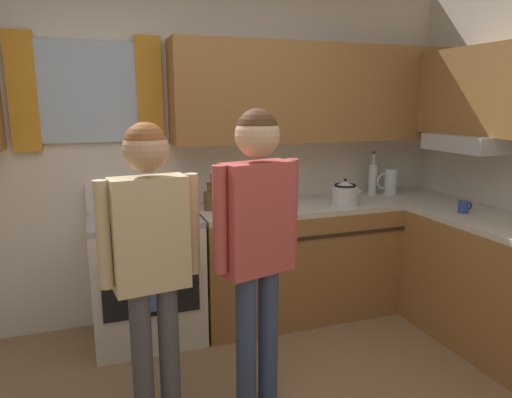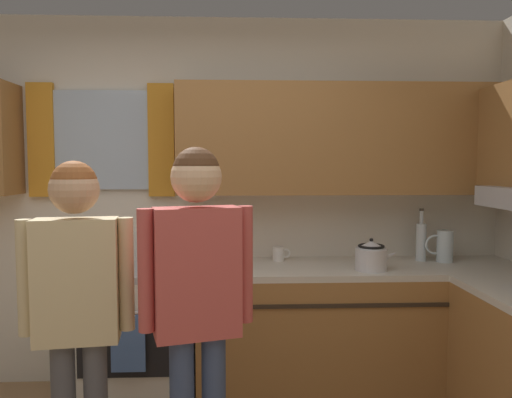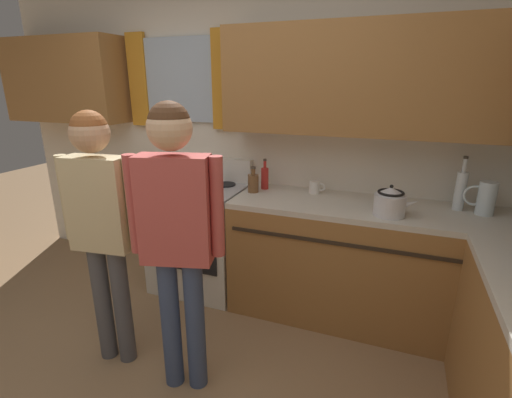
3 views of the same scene
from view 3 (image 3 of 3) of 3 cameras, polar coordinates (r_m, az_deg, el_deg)
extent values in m
cube|color=silver|center=(3.23, -2.06, 9.89)|extent=(4.60, 0.10, 2.60)
cube|color=silver|center=(3.39, -11.67, 17.40)|extent=(0.65, 0.03, 0.69)
cube|color=orange|center=(3.62, -17.57, 16.96)|extent=(0.18, 0.04, 0.79)
cube|color=orange|center=(3.18, -5.14, 17.69)|extent=(0.18, 0.04, 0.79)
cube|color=#9E6B38|center=(4.02, -27.34, 15.86)|extent=(1.20, 0.32, 0.74)
cube|color=#9E6B38|center=(2.74, 19.66, 16.81)|extent=(2.31, 0.32, 0.74)
cube|color=#9E6B38|center=(2.89, 18.33, -10.11)|extent=(2.16, 0.62, 0.86)
cube|color=beige|center=(2.72, 19.23, -1.67)|extent=(2.16, 0.62, 0.04)
cube|color=#2D2319|center=(2.49, 18.54, -7.41)|extent=(2.04, 0.01, 0.02)
cube|color=silver|center=(3.26, -8.50, -6.15)|extent=(0.74, 0.62, 0.86)
cube|color=black|center=(3.00, -11.48, -7.49)|extent=(0.62, 0.01, 0.36)
cylinder|color=#ADADB2|center=(2.89, -12.01, -3.73)|extent=(0.62, 0.02, 0.02)
cube|color=#ADADB2|center=(3.11, -8.87, 1.47)|extent=(0.74, 0.62, 0.04)
cube|color=silver|center=(3.31, -6.67, 4.69)|extent=(0.74, 0.08, 0.20)
cylinder|color=black|center=(3.09, -13.13, 1.58)|extent=(0.17, 0.17, 0.01)
cylinder|color=black|center=(2.90, -7.02, 0.89)|extent=(0.17, 0.17, 0.01)
cylinder|color=black|center=(3.31, -10.53, 2.81)|extent=(0.17, 0.17, 0.01)
cylinder|color=black|center=(3.13, -4.71, 2.23)|extent=(0.17, 0.17, 0.01)
cube|color=#4C72B7|center=(2.95, -11.89, -7.05)|extent=(0.20, 0.02, 0.34)
cylinder|color=brown|center=(2.91, -0.43, 2.41)|extent=(0.08, 0.08, 0.14)
cylinder|color=brown|center=(2.89, -0.43, 4.22)|extent=(0.03, 0.03, 0.05)
cylinder|color=#3F382D|center=(2.88, -0.43, 4.85)|extent=(0.04, 0.04, 0.02)
cylinder|color=silver|center=(2.84, 28.82, 1.07)|extent=(0.07, 0.07, 0.26)
cylinder|color=silver|center=(2.80, 29.35, 4.50)|extent=(0.03, 0.03, 0.09)
cylinder|color=#3F382D|center=(2.79, 29.51, 5.57)|extent=(0.03, 0.03, 0.02)
cylinder|color=red|center=(3.00, 1.35, 3.16)|extent=(0.06, 0.06, 0.17)
cylinder|color=red|center=(2.97, 1.37, 5.30)|extent=(0.02, 0.02, 0.06)
cylinder|color=#3F382D|center=(2.96, 1.38, 6.02)|extent=(0.03, 0.03, 0.02)
cylinder|color=white|center=(2.92, 8.94, 1.80)|extent=(0.08, 0.08, 0.09)
torus|color=white|center=(2.91, 9.95, 1.79)|extent=(0.07, 0.01, 0.07)
cylinder|color=silver|center=(2.55, 19.78, -0.87)|extent=(0.20, 0.20, 0.14)
cone|color=silver|center=(2.52, 20.01, 1.17)|extent=(0.18, 0.18, 0.05)
sphere|color=black|center=(2.51, 20.08, 1.83)|extent=(0.02, 0.02, 0.02)
cone|color=silver|center=(2.54, 22.76, -0.59)|extent=(0.09, 0.04, 0.07)
torus|color=black|center=(2.53, 19.98, 0.96)|extent=(0.17, 0.17, 0.02)
cylinder|color=silver|center=(2.83, 31.85, 0.09)|extent=(0.11, 0.11, 0.22)
torus|color=silver|center=(2.81, 30.52, 0.45)|extent=(0.14, 0.02, 0.14)
cylinder|color=#4C4C51|center=(2.56, -19.80, -15.18)|extent=(0.11, 0.11, 0.78)
cylinder|color=#4C4C51|center=(2.63, -22.41, -14.54)|extent=(0.11, 0.11, 0.78)
cube|color=#D1BC8C|center=(2.32, -22.92, -0.71)|extent=(0.37, 0.20, 0.55)
cylinder|color=#D1BC8C|center=(2.20, -18.46, -0.60)|extent=(0.07, 0.07, 0.51)
cylinder|color=#D1BC8C|center=(2.45, -27.05, 0.17)|extent=(0.07, 0.07, 0.51)
sphere|color=tan|center=(2.24, -24.16, 9.17)|extent=(0.21, 0.21, 0.21)
sphere|color=brown|center=(2.23, -24.25, 9.85)|extent=(0.20, 0.20, 0.20)
cylinder|color=#38476B|center=(2.26, -9.28, -18.56)|extent=(0.11, 0.11, 0.81)
cylinder|color=#38476B|center=(2.30, -12.92, -18.13)|extent=(0.11, 0.11, 0.81)
cube|color=#BF4C47|center=(1.96, -12.29, -1.69)|extent=(0.40, 0.25, 0.57)
cylinder|color=#BF4C47|center=(1.90, -5.98, -1.28)|extent=(0.07, 0.07, 0.53)
cylinder|color=#BF4C47|center=(2.03, -18.28, -0.82)|extent=(0.07, 0.07, 0.53)
sphere|color=#DBAD84|center=(1.87, -13.14, 10.54)|extent=(0.22, 0.22, 0.22)
sphere|color=#4C2D19|center=(1.86, -13.20, 11.39)|extent=(0.21, 0.21, 0.21)
camera|label=1|loc=(1.89, -87.06, -0.84)|focal=32.37mm
camera|label=2|loc=(1.04, -98.62, -12.11)|focal=33.79mm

